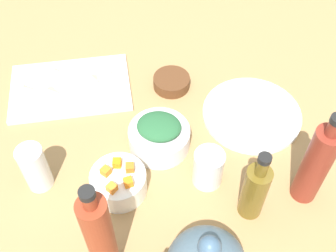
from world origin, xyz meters
The scene contains 29 objects.
tabletop centered at (0.00, 0.00, 1.50)cm, with size 190.00×190.00×3.00cm, color #A37C4D.
cutting_board centered at (24.66, -19.16, 3.50)cm, with size 31.59×21.00×1.00cm, color silver.
plate_tofu centered at (-21.85, -5.60, 3.60)cm, with size 24.93×24.93×1.20cm, color white.
bowl_greens centered at (2.21, 1.71, 5.85)cm, with size 14.44×14.44×5.69cm, color white.
bowl_carrots centered at (11.87, 13.16, 5.93)cm, with size 12.12×12.12×5.87cm, color white.
bowl_small_side centered at (-2.49, -17.77, 4.59)cm, with size 9.77×9.77×3.18cm, color #57321B.
bottle_0 centered at (-28.37, 17.44, 14.17)cm, with size 5.54×5.54×25.80cm.
bottle_2 centered at (-15.76, 20.42, 10.91)cm, with size 5.15×5.15×19.69cm.
bottle_3 centered at (14.61, 29.51, 15.21)cm, with size 5.23×5.23×27.63cm.
drinking_glass_0 centered at (29.51, 9.83, 8.99)cm, with size 5.72×5.72×11.98cm, color white.
drinking_glass_1 centered at (-7.76, 12.25, 7.67)cm, with size 6.70×6.70×9.35cm, color white.
carrot_cube_0 centered at (13.01, 16.67, 9.77)cm, with size 1.80×1.80×1.80cm, color orange.
carrot_cube_1 centered at (11.91, 10.62, 9.77)cm, with size 1.80×1.80×1.80cm, color orange.
carrot_cube_2 centered at (9.60, 15.62, 9.77)cm, with size 1.80×1.80×1.80cm, color orange.
carrot_cube_3 centered at (14.28, 12.50, 9.77)cm, with size 1.80×1.80×1.80cm, color orange.
carrot_cube_4 centered at (9.17, 12.05, 9.77)cm, with size 1.80×1.80×1.80cm, color orange.
chopped_greens_mound centered at (2.21, 1.71, 10.20)cm, with size 10.23×8.97×3.02cm, color #285E36.
tofu_cube_0 centered at (-17.58, -4.99, 5.30)cm, with size 2.20×2.20×2.20cm, color white.
tofu_cube_1 centered at (-19.20, -1.83, 5.30)cm, with size 2.20×2.20×2.20cm, color white.
tofu_cube_2 centered at (-22.06, -10.84, 5.30)cm, with size 2.20×2.20×2.20cm, color #F1F1CD.
tofu_cube_3 centered at (-24.53, -5.25, 5.30)cm, with size 2.20×2.20×2.20cm, color #F1E8CB.
tofu_cube_4 centered at (-24.94, -1.35, 5.30)cm, with size 2.20×2.20×2.20cm, color silver.
tofu_cube_5 centered at (-26.08, -8.93, 5.30)cm, with size 2.20×2.20×2.20cm, color silver.
dumpling_0 centered at (24.10, -13.89, 5.01)cm, with size 4.43×4.11×2.03cm, color beige.
dumpling_1 centered at (19.08, -20.10, 5.56)cm, with size 4.85×4.23×3.11cm, color beige.
dumpling_2 centered at (28.81, -23.45, 5.21)cm, with size 4.76×4.32×2.42cm, color beige.
dumpling_3 centered at (36.13, -17.09, 5.42)cm, with size 5.56×5.55×2.85cm, color beige.
dumpling_4 centered at (29.99, -16.39, 5.15)cm, with size 5.07×5.01×2.30cm, color beige.
dumpling_5 centered at (13.64, -20.56, 5.44)cm, with size 5.23×4.84×2.87cm, color beige.
Camera 1 is at (5.34, 61.66, 84.58)cm, focal length 44.90 mm.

